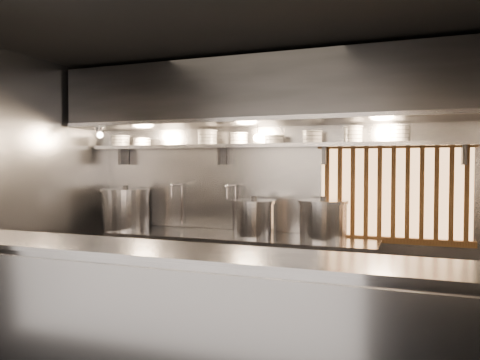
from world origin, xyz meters
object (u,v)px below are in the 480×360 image
Objects in this scene: stock_pot_left at (126,209)px; heat_lamp at (99,130)px; pendant_bulb at (257,138)px; stock_pot_mid at (254,218)px; stock_pot_right at (323,220)px.

heat_lamp is at bearing -116.76° from stock_pot_left.
heat_lamp is at bearing -169.00° from pendant_bulb.
heat_lamp is 0.98m from stock_pot_left.
stock_pot_right reaches higher than stock_pot_mid.
stock_pot_mid is (-0.01, -0.08, -0.86)m from pendant_bulb.
pendant_bulb is at bearing 81.09° from stock_pot_mid.
pendant_bulb is at bearing 11.00° from heat_lamp.
pendant_bulb is 0.34× the size of stock_pot_right.
stock_pot_left is (0.15, 0.29, -0.93)m from heat_lamp.
stock_pot_left reaches higher than stock_pot_mid.
stock_pot_right is (0.74, 0.03, 0.01)m from stock_pot_mid.
stock_pot_mid is 0.74m from stock_pot_right.
stock_pot_mid is at bearing -0.75° from stock_pot_left.
stock_pot_right is (2.53, 0.30, -0.96)m from heat_lamp.
heat_lamp reaches higher than stock_pot_left.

